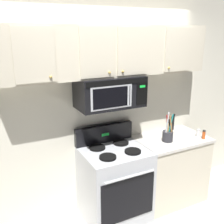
% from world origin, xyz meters
% --- Properties ---
extents(back_wall, '(5.20, 0.10, 2.70)m').
position_xyz_m(back_wall, '(0.00, 0.79, 1.35)').
color(back_wall, silver).
rests_on(back_wall, ground_plane).
extents(stove_range, '(0.76, 0.69, 1.12)m').
position_xyz_m(stove_range, '(0.00, 0.42, 0.47)').
color(stove_range, '#B7BABF').
rests_on(stove_range, ground_plane).
extents(over_range_microwave, '(0.76, 0.43, 0.35)m').
position_xyz_m(over_range_microwave, '(-0.00, 0.54, 1.58)').
color(over_range_microwave, black).
extents(upper_cabinets, '(2.50, 0.36, 0.55)m').
position_xyz_m(upper_cabinets, '(-0.00, 0.57, 2.02)').
color(upper_cabinets, beige).
extents(counter_segment, '(0.93, 0.65, 0.90)m').
position_xyz_m(counter_segment, '(0.84, 0.43, 0.45)').
color(counter_segment, beige).
rests_on(counter_segment, ground_plane).
extents(utensil_crock_charcoal, '(0.14, 0.13, 0.39)m').
position_xyz_m(utensil_crock_charcoal, '(0.72, 0.36, 1.00)').
color(utensil_crock_charcoal, '#2D2D33').
rests_on(utensil_crock_charcoal, counter_segment).
extents(salt_shaker, '(0.05, 0.05, 0.10)m').
position_xyz_m(salt_shaker, '(1.18, 0.30, 0.95)').
color(salt_shaker, white).
rests_on(salt_shaker, counter_segment).
extents(pepper_mill, '(0.05, 0.05, 0.19)m').
position_xyz_m(pepper_mill, '(1.04, 0.65, 1.00)').
color(pepper_mill, black).
rests_on(pepper_mill, counter_segment).
extents(spice_jar, '(0.04, 0.04, 0.12)m').
position_xyz_m(spice_jar, '(1.19, 0.21, 0.96)').
color(spice_jar, '#C64C19').
rests_on(spice_jar, counter_segment).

